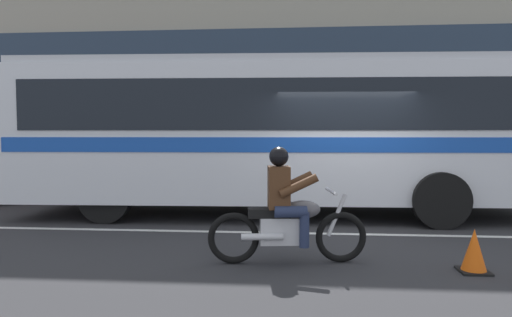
# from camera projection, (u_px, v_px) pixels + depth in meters

# --- Properties ---
(ground_plane) EXTENTS (60.00, 60.00, 0.00)m
(ground_plane) POSITION_uv_depth(u_px,v_px,m) (345.00, 227.00, 8.46)
(ground_plane) COLOR #2B2B2D
(sidewalk_curb) EXTENTS (28.00, 3.80, 0.15)m
(sidewalk_curb) POSITION_uv_depth(u_px,v_px,m) (326.00, 189.00, 13.53)
(sidewalk_curb) COLOR gray
(sidewalk_curb) RESTS_ON ground_plane
(lane_center_stripe) EXTENTS (26.60, 0.14, 0.01)m
(lane_center_stripe) POSITION_uv_depth(u_px,v_px,m) (349.00, 234.00, 7.87)
(lane_center_stripe) COLOR silver
(lane_center_stripe) RESTS_ON ground_plane
(transit_bus) EXTENTS (10.90, 2.99, 3.22)m
(transit_bus) POSITION_uv_depth(u_px,v_px,m) (280.00, 127.00, 9.65)
(transit_bus) COLOR silver
(transit_bus) RESTS_ON ground_plane
(motorcycle_with_rider) EXTENTS (2.13, 0.68, 1.56)m
(motorcycle_with_rider) POSITION_uv_depth(u_px,v_px,m) (287.00, 215.00, 6.09)
(motorcycle_with_rider) COLOR black
(motorcycle_with_rider) RESTS_ON ground_plane
(fire_hydrant) EXTENTS (0.22, 0.30, 0.75)m
(fire_hydrant) POSITION_uv_depth(u_px,v_px,m) (165.00, 178.00, 12.46)
(fire_hydrant) COLOR gold
(fire_hydrant) RESTS_ON sidewalk_curb
(traffic_cone) EXTENTS (0.36, 0.36, 0.55)m
(traffic_cone) POSITION_uv_depth(u_px,v_px,m) (474.00, 252.00, 5.70)
(traffic_cone) COLOR #EA590F
(traffic_cone) RESTS_ON ground_plane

